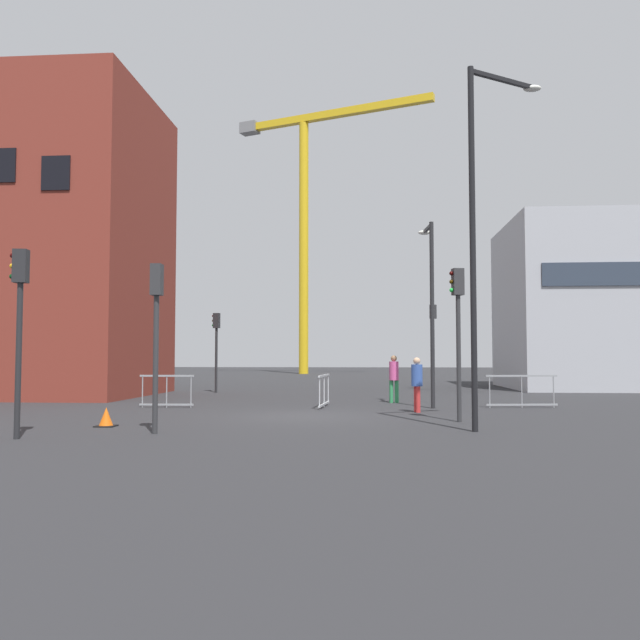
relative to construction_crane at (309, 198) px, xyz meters
The scene contains 17 objects.
ground 46.90m from the construction_crane, 84.70° to the right, with size 160.00×160.00×0.00m, color #28282B.
brick_building 37.41m from the construction_crane, 104.42° to the right, with size 10.55×8.28×13.05m.
office_block 34.29m from the construction_crane, 56.25° to the right, with size 9.16×8.83×8.75m.
construction_crane is the anchor object (origin of this frame).
streetlamp_tall 49.17m from the construction_crane, 79.80° to the right, with size 1.95×1.27×8.43m.
streetlamp_short 43.14m from the construction_crane, 78.92° to the right, with size 0.44×1.41×6.14m.
traffic_light_far 50.12m from the construction_crane, 88.64° to the right, with size 0.25×0.38×3.75m.
traffic_light_verge 33.52m from the construction_crane, 72.77° to the right, with size 0.36×0.37×4.27m.
traffic_light_near 35.09m from the construction_crane, 92.36° to the right, with size 0.39×0.28×3.71m.
traffic_light_crosswalk 47.77m from the construction_crane, 79.69° to the right, with size 0.39×0.30×4.00m.
traffic_light_island 51.18m from the construction_crane, 91.63° to the right, with size 0.38×0.28×3.93m.
pedestrian_walking 45.54m from the construction_crane, 80.17° to the right, with size 0.34×0.34×1.66m.
pedestrian_waiting 41.77m from the construction_crane, 79.97° to the right, with size 0.34×0.34×1.73m.
safety_barrier_right_run 44.00m from the construction_crane, 91.21° to the right, with size 1.82×0.09×1.08m.
safety_barrier_rear 43.63m from the construction_crane, 83.86° to the right, with size 0.21×2.38×1.08m.
safety_barrier_front 44.55m from the construction_crane, 74.82° to the right, with size 2.38×0.37×1.08m.
traffic_cone_by_barrier 49.58m from the construction_crane, 90.63° to the right, with size 0.46×0.46×0.46m.
Camera 1 is at (1.84, -18.67, 1.71)m, focal length 36.89 mm.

